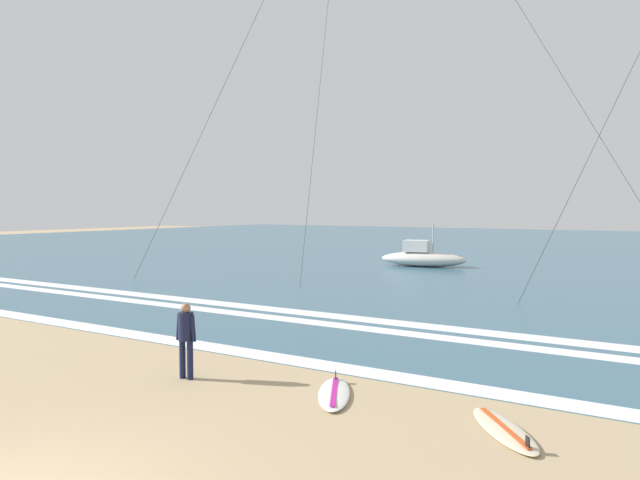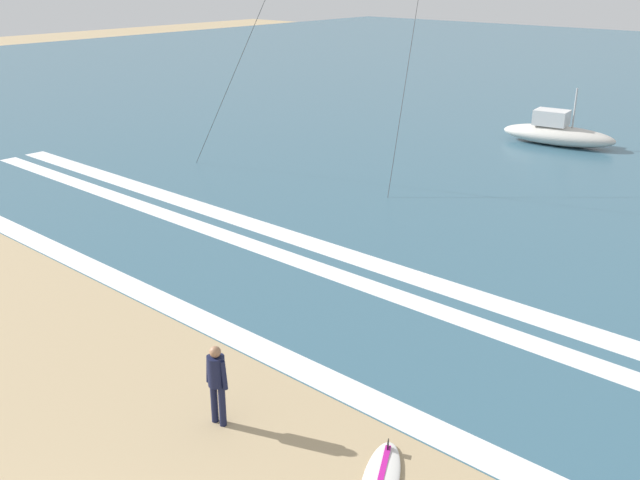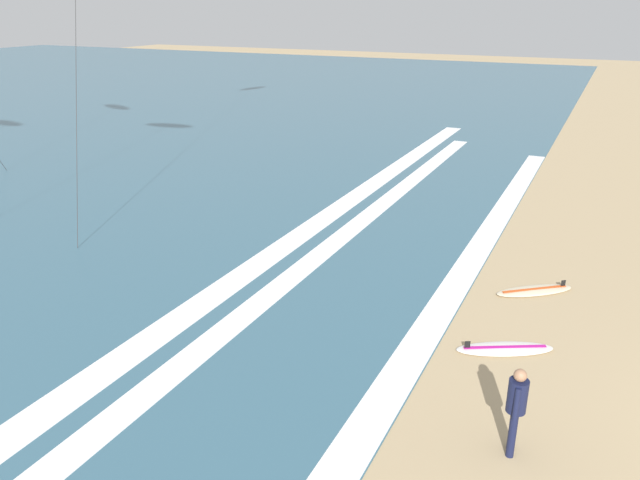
# 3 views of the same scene
# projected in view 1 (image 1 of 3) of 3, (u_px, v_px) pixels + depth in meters

# --- Properties ---
(ocean_surface) EXTENTS (140.00, 90.00, 0.01)m
(ocean_surface) POSITION_uv_depth(u_px,v_px,m) (592.00, 249.00, 51.46)
(ocean_surface) COLOR #386075
(ocean_surface) RESTS_ON ground
(wave_foam_shoreline) EXTENTS (41.50, 0.75, 0.01)m
(wave_foam_shoreline) POSITION_uv_depth(u_px,v_px,m) (302.00, 362.00, 13.86)
(wave_foam_shoreline) COLOR white
(wave_foam_shoreline) RESTS_ON ocean_surface
(wave_foam_mid_break) EXTENTS (45.44, 0.72, 0.01)m
(wave_foam_mid_break) POSITION_uv_depth(u_px,v_px,m) (376.00, 330.00, 17.47)
(wave_foam_mid_break) COLOR white
(wave_foam_mid_break) RESTS_ON ocean_surface
(wave_foam_outer_break) EXTENTS (49.11, 0.86, 0.01)m
(wave_foam_outer_break) POSITION_uv_depth(u_px,v_px,m) (448.00, 329.00, 17.64)
(wave_foam_outer_break) COLOR white
(wave_foam_outer_break) RESTS_ON ocean_surface
(surfer_foreground_main) EXTENTS (0.51, 0.32, 1.60)m
(surfer_foreground_main) POSITION_uv_depth(u_px,v_px,m) (186.00, 334.00, 12.48)
(surfer_foreground_main) COLOR #141938
(surfer_foreground_main) RESTS_ON ground
(surfboard_right_spare) EXTENTS (1.77, 2.02, 0.25)m
(surfboard_right_spare) POSITION_uv_depth(u_px,v_px,m) (504.00, 430.00, 9.54)
(surfboard_right_spare) COLOR beige
(surfboard_right_spare) RESTS_ON ground
(surfboard_left_pile) EXTENTS (1.52, 2.14, 0.25)m
(surfboard_left_pile) POSITION_uv_depth(u_px,v_px,m) (334.00, 393.00, 11.40)
(surfboard_left_pile) COLOR silver
(surfboard_left_pile) RESTS_ON ground
(offshore_boat) EXTENTS (5.39, 2.41, 2.70)m
(offshore_boat) POSITION_uv_depth(u_px,v_px,m) (422.00, 258.00, 36.21)
(offshore_boat) COLOR beige
(offshore_boat) RESTS_ON ground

